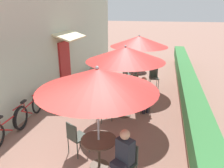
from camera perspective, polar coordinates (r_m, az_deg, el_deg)
cafe_facade_wall at (r=10.16m, az=-12.00°, el=11.26°), size 0.98×13.91×4.20m
planter_hedge at (r=9.63m, az=18.66°, el=0.72°), size 0.60×12.91×1.01m
patio_table_near at (r=5.04m, az=-3.44°, el=-16.04°), size 0.79×0.79×0.71m
patio_umbrella_near at (r=4.33m, az=-3.86°, el=1.29°), size 2.46×2.46×2.37m
cafe_chair_near_left at (r=4.69m, az=3.87°, el=-19.23°), size 0.55×0.55×0.87m
seated_patron_near_left at (r=4.52m, az=2.97°, el=-18.19°), size 0.48×0.51×1.25m
cafe_chair_near_right at (r=5.48m, az=-9.50°, el=-13.17°), size 0.55×0.55×0.87m
patio_table_mid at (r=7.24m, az=3.27°, el=-4.50°), size 0.79×0.79×0.71m
patio_umbrella_mid at (r=6.76m, az=3.52°, el=7.85°), size 2.46×2.46×2.37m
cafe_chair_mid_left at (r=7.66m, az=7.78°, el=-3.29°), size 0.56×0.56×0.87m
seated_patron_mid_left at (r=7.52m, az=8.32°, el=-2.38°), size 0.50×0.51×1.25m
cafe_chair_mid_right at (r=6.87m, az=-1.80°, el=-5.86°), size 0.56×0.56×0.87m
coffee_cup_mid at (r=7.09m, az=3.63°, el=-2.97°), size 0.07×0.07×0.09m
patio_table_far at (r=9.85m, az=6.72°, el=1.92°), size 0.79×0.79×0.71m
patio_umbrella_far at (r=9.50m, az=7.10°, el=11.05°), size 2.46×2.46×2.37m
cafe_chair_far_left at (r=10.38m, az=3.98°, el=2.90°), size 0.57×0.57×0.87m
cafe_chair_far_right at (r=9.18m, az=5.29°, el=0.66°), size 0.50×0.50×0.87m
cafe_chair_far_back at (r=10.03m, az=10.86°, el=2.01°), size 0.48×0.48×0.87m
bicycle_leaning at (r=6.70m, az=-25.42°, el=-9.99°), size 0.11×1.79×0.80m
bicycle_second at (r=7.46m, az=-20.71°, el=-6.30°), size 0.28×1.78×0.81m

